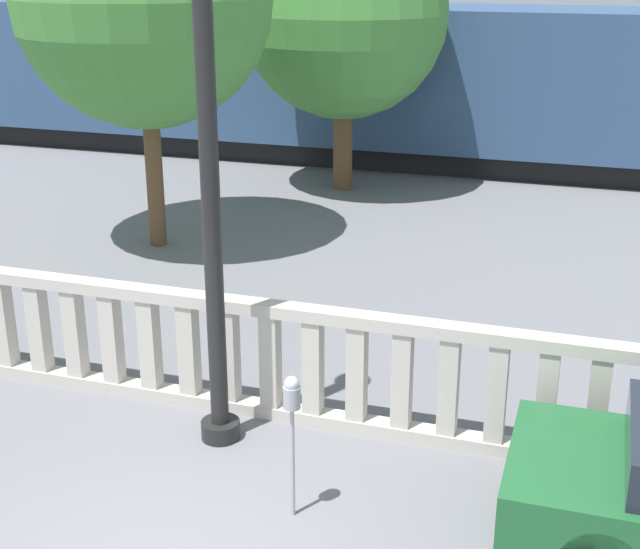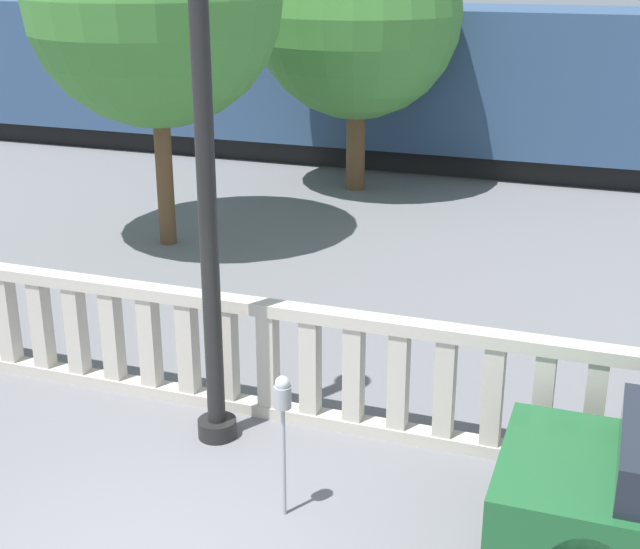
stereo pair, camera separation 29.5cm
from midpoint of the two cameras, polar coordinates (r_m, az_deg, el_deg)
The scene contains 5 objects.
balustrade at distance 10.01m, azimuth -2.49°, elevation -5.47°, with size 14.72×0.24×1.39m.
lamppost at distance 8.81m, azimuth -6.40°, elevation 7.37°, with size 0.44×0.44×5.52m.
parking_meter at distance 8.09m, azimuth -1.34°, elevation -8.41°, with size 0.16×0.16×1.44m.
train_near at distance 23.41m, azimuth -1.96°, elevation 12.58°, with size 25.97×3.19×4.36m.
tree_left at distance 19.38m, azimuth 2.87°, elevation 16.34°, with size 4.40×4.40×5.97m.
Camera 2 is at (3.57, -5.38, 5.00)m, focal length 50.00 mm.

